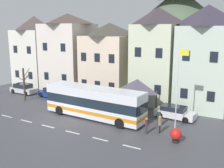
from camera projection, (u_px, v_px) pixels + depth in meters
ground_plane at (60, 121)px, 27.20m from camera, size 40.00×60.00×0.07m
townhouse_00 at (36, 51)px, 43.52m from camera, size 5.95×5.71×11.22m
townhouse_01 at (68, 52)px, 40.56m from camera, size 6.76×6.42×11.46m
townhouse_02 at (110, 60)px, 37.09m from camera, size 6.47×6.42×10.03m
townhouse_03 at (157, 56)px, 33.08m from camera, size 5.19×5.60×11.80m
townhouse_04 at (205, 58)px, 30.32m from camera, size 5.66×5.83×11.88m
hilltop_castle at (177, 32)px, 49.09m from camera, size 40.60×40.60×22.91m
transit_bus at (94, 103)px, 27.86m from camera, size 11.34×2.88×3.29m
bus_shelter at (137, 86)px, 29.32m from camera, size 3.60×3.60×3.85m
parked_car_00 at (175, 112)px, 27.92m from camera, size 4.24×2.01×1.34m
parked_car_01 at (24, 89)px, 38.75m from camera, size 4.12×1.95×1.40m
parked_car_02 at (53, 93)px, 36.40m from camera, size 4.22×2.23×1.35m
pedestrian_00 at (147, 124)px, 23.79m from camera, size 0.29×0.29×1.52m
pedestrian_01 at (159, 117)px, 25.61m from camera, size 0.38×0.35×1.65m
pedestrian_02 at (160, 123)px, 24.05m from camera, size 0.35×0.35×1.60m
pedestrian_03 at (141, 111)px, 27.76m from camera, size 0.34×0.33×1.60m
public_bench at (126, 102)px, 32.31m from camera, size 1.68×0.48×0.87m
flagpole at (178, 84)px, 23.86m from camera, size 0.95×0.10×7.61m
harbour_buoy at (176, 135)px, 22.03m from camera, size 0.98×0.98×1.23m
bare_tree_00 at (24, 84)px, 34.41m from camera, size 1.74×0.93×4.30m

